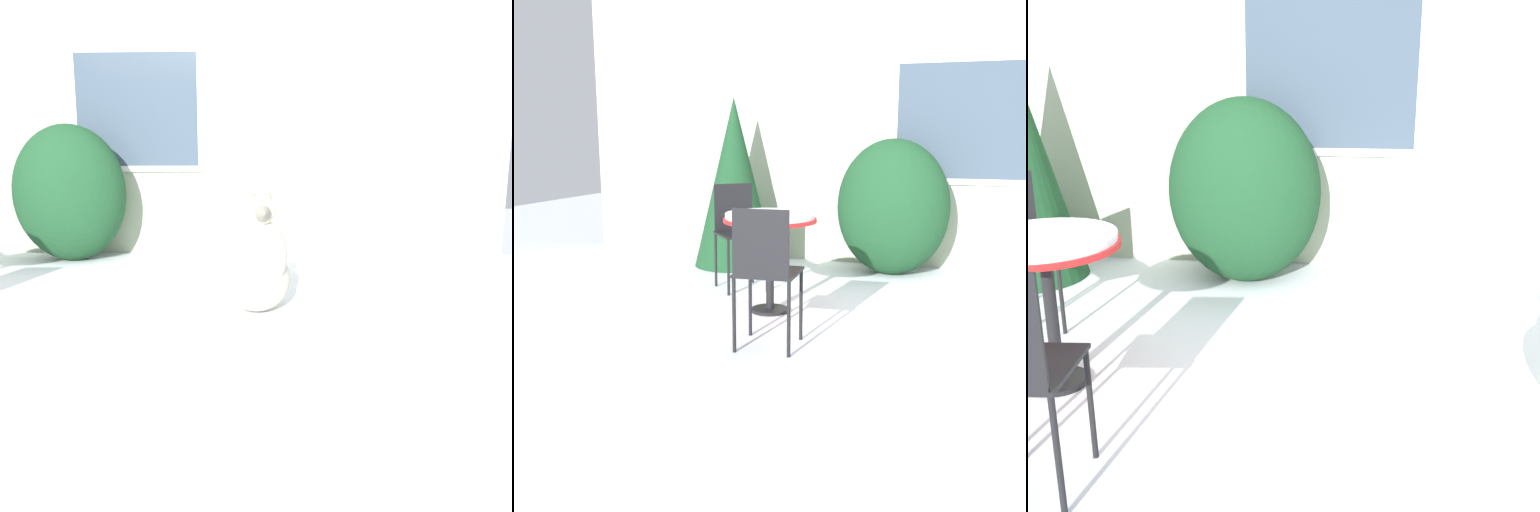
{
  "view_description": "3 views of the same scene",
  "coord_description": "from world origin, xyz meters",
  "views": [
    {
      "loc": [
        1.61,
        -3.1,
        0.94
      ],
      "look_at": [
        1.49,
        0.06,
        0.36
      ],
      "focal_mm": 35.0,
      "sensor_mm": 36.0,
      "label": 1
    },
    {
      "loc": [
        0.51,
        -4.54,
        1.4
      ],
      "look_at": [
        -1.09,
        0.07,
        0.45
      ],
      "focal_mm": 45.0,
      "sensor_mm": 36.0,
      "label": 2
    },
    {
      "loc": [
        0.35,
        -2.71,
        1.59
      ],
      "look_at": [
        0.0,
        0.6,
        0.55
      ],
      "focal_mm": 45.0,
      "sensor_mm": 36.0,
      "label": 3
    }
  ],
  "objects": [
    {
      "name": "ground_plane",
      "position": [
        0.0,
        0.0,
        0.0
      ],
      "size": [
        16.0,
        16.0,
        0.0
      ],
      "primitive_type": "plane",
      "color": "white"
    },
    {
      "name": "house_wall",
      "position": [
        0.01,
        2.2,
        1.64
      ],
      "size": [
        8.0,
        0.1,
        3.3
      ],
      "color": "#B2BC9E",
      "rests_on": "ground_plane"
    },
    {
      "name": "dog",
      "position": [
        1.5,
        0.01,
        0.28
      ],
      "size": [
        0.53,
        0.74,
        0.78
      ],
      "rotation": [
        0.0,
        0.0,
        0.18
      ],
      "color": "beige",
      "rests_on": "ground_plane"
    },
    {
      "name": "shrub_left",
      "position": [
        -0.4,
        1.74,
        0.67
      ],
      "size": [
        1.09,
        0.81,
        1.33
      ],
      "color": "#194223",
      "rests_on": "ground_plane"
    }
  ]
}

